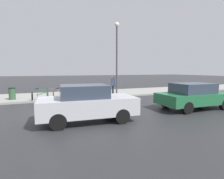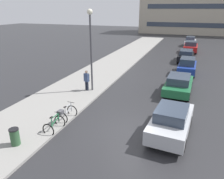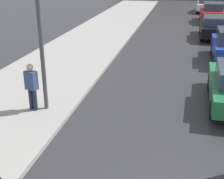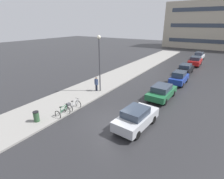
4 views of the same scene
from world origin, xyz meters
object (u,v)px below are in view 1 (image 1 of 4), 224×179
Objects in this scene: bicycle_nearest at (40,96)px; trash_bin at (12,95)px; car_green at (194,96)px; car_silver at (87,103)px; pedestrian at (113,84)px; streetlamp at (117,48)px; bicycle_second at (59,94)px.

trash_bin reaches higher than bicycle_nearest.
bicycle_nearest is 10.19m from car_green.
pedestrian reaches higher than car_silver.
trash_bin is (-0.28, -8.16, -3.65)m from streetlamp.
bicycle_nearest is 0.26× the size of car_green.
car_silver is 6.41m from car_green.
car_green is 2.47× the size of pedestrian.
pedestrian is at bearing 101.80° from bicycle_second.
trash_bin is (-6.93, -3.77, -0.31)m from car_silver.
pedestrian is 1.77× the size of trash_bin.
streetlamp is at bearing 97.12° from bicycle_second.
car_silver is at bearing -89.07° from car_green.
car_green is 4.38× the size of trash_bin.
car_green is at bearing 90.93° from car_silver.
car_green reaches higher than trash_bin.
trash_bin is (-0.91, -3.14, 0.01)m from bicycle_second.
bicycle_nearest is 0.26× the size of car_silver.
bicycle_second is 6.25m from streetlamp.
trash_bin is (-0.94, -1.87, 0.10)m from bicycle_nearest.
streetlamp is at bearing 96.02° from bicycle_nearest.
pedestrian reaches higher than trash_bin.
car_green is (5.92, 7.04, 0.27)m from bicycle_second.
pedestrian is (-1.04, 6.08, 0.60)m from bicycle_nearest.
trash_bin is at bearing -106.09° from bicycle_second.
streetlamp is at bearing 88.05° from trash_bin.
car_green is at bearing 56.16° from trash_bin.
streetlamp reaches higher than bicycle_second.
car_silver is 4.28× the size of trash_bin.
car_silver reaches higher than trash_bin.
streetlamp is at bearing 146.57° from car_silver.
bicycle_second is 4.95m from pedestrian.
pedestrian is at bearing -162.16° from car_green.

